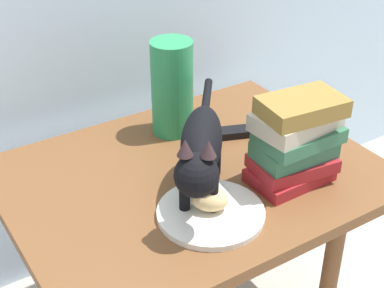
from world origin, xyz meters
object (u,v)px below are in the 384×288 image
Objects in this scene: candle_jar at (278,121)px; bread_roll at (210,199)px; book_stack at (296,140)px; tv_remote at (230,133)px; plate at (211,213)px; cat at (201,149)px; side_table at (192,193)px; green_vase at (172,88)px.

bread_roll is at bearing -151.40° from candle_jar.
tv_remote is (-0.00, 0.24, -0.10)m from book_stack.
candle_jar is (0.35, 0.20, 0.03)m from plate.
book_stack is 0.23m from candle_jar.
plate is at bearing -177.61° from book_stack.
cat is 0.23m from book_stack.
plate is at bearing -101.46° from bread_roll.
tv_remote is at bearing 154.77° from candle_jar.
side_table is 0.18m from plate.
bread_roll is at bearing -109.11° from side_table.
cat is (-0.04, -0.10, 0.19)m from side_table.
candle_jar reaches higher than tv_remote.
book_stack is (0.22, -0.05, -0.02)m from cat.
plate is 0.26m from book_stack.
side_table is at bearing 70.89° from bread_roll.
cat is (0.01, 0.06, 0.09)m from bread_roll.
candle_jar is at bearing 6.75° from side_table.
cat is at bearing -118.16° from tv_remote.
candle_jar is (0.35, 0.19, -0.00)m from bread_roll.
green_vase is at bearing 108.40° from book_stack.
side_table is 0.29m from book_stack.
side_table is 4.01× the size of book_stack.
cat is at bearing 77.35° from bread_roll.
tv_remote is at bearing 46.70° from bread_roll.
side_table is 0.22m from cat.
green_vase is at bearing 71.79° from side_table.
candle_jar is (0.34, 0.13, -0.09)m from cat.
bread_roll is at bearing -102.65° from cat.
cat is 0.31m from tv_remote.
tv_remote is (0.23, 0.24, -0.03)m from bread_roll.
green_vase is at bearing 144.48° from candle_jar.
candle_jar is (0.29, 0.03, 0.10)m from side_table.
side_table is 2.20× the size of cat.
green_vase reaches higher than side_table.
green_vase is at bearing 71.53° from plate.
plate is 2.93× the size of bread_roll.
plate is 1.08× the size of book_stack.
bread_roll is at bearing 78.54° from plate.
candle_jar is 0.57× the size of tv_remote.
plate is 1.56× the size of tv_remote.
candle_jar is 0.13m from tv_remote.
book_stack is 0.86× the size of green_vase.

